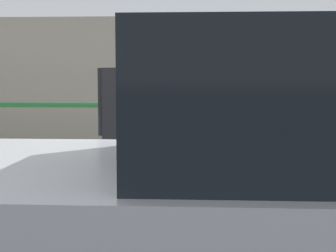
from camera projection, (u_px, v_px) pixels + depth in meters
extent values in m
cube|color=#ADA8A0|center=(227.00, 221.00, 5.31)|extent=(36.00, 2.43, 0.14)
cylinder|color=slate|center=(205.00, 185.00, 4.34)|extent=(0.07, 0.07, 0.99)
cylinder|color=#939699|center=(206.00, 109.00, 4.27)|extent=(0.17, 0.17, 0.29)
sphere|color=silver|center=(206.00, 88.00, 4.26)|extent=(0.17, 0.17, 0.17)
cube|color=black|center=(206.00, 102.00, 4.18)|extent=(0.09, 0.01, 0.07)
cube|color=green|center=(206.00, 116.00, 4.19)|extent=(0.10, 0.01, 0.09)
cylinder|color=black|center=(121.00, 187.00, 4.60)|extent=(0.15, 0.15, 0.85)
cylinder|color=black|center=(141.00, 189.00, 4.53)|extent=(0.15, 0.15, 0.85)
cube|color=black|center=(130.00, 104.00, 4.49)|extent=(0.49, 0.34, 0.63)
sphere|color=beige|center=(130.00, 54.00, 4.45)|extent=(0.23, 0.23, 0.23)
cylinder|color=black|center=(103.00, 102.00, 4.58)|extent=(0.09, 0.09, 0.60)
cylinder|color=black|center=(167.00, 89.00, 4.57)|extent=(0.23, 0.50, 0.48)
cylinder|color=#1E602D|center=(223.00, 105.00, 6.16)|extent=(24.00, 0.06, 0.06)
cylinder|color=#1E602D|center=(223.00, 145.00, 6.20)|extent=(24.00, 0.05, 0.05)
cylinder|color=#1E602D|center=(132.00, 149.00, 6.27)|extent=(0.06, 0.06, 1.06)
cylinder|color=#1E602D|center=(315.00, 150.00, 6.15)|extent=(0.06, 0.06, 1.06)
cube|color=#ADA38E|center=(215.00, 93.00, 8.76)|extent=(32.00, 0.50, 2.53)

